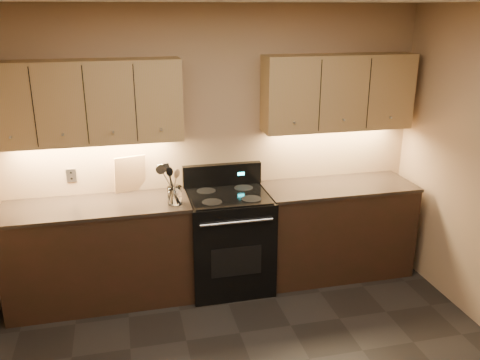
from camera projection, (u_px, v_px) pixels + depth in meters
name	position (u px, v px, depth m)	size (l,w,h in m)	color
wall_back	(213.00, 147.00, 4.81)	(4.00, 0.04, 2.60)	#A57F61
counter_left	(100.00, 253.00, 4.56)	(1.62, 0.62, 0.93)	black
counter_right	(336.00, 229.00, 5.06)	(1.46, 0.62, 0.93)	black
stove	(229.00, 239.00, 4.80)	(0.76, 0.68, 1.14)	black
upper_cab_left	(86.00, 102.00, 4.27)	(1.60, 0.30, 0.70)	#A27A51
upper_cab_right	(338.00, 92.00, 4.77)	(1.44, 0.30, 0.70)	#A27A51
outlet_plate	(71.00, 176.00, 4.58)	(0.09, 0.01, 0.12)	#B2B5BA
utensil_crock	(175.00, 196.00, 4.41)	(0.13, 0.13, 0.16)	white
cutting_board	(130.00, 174.00, 4.66)	(0.28, 0.02, 0.36)	tan
wooden_spoon	(171.00, 187.00, 4.37)	(0.06, 0.06, 0.30)	tan
black_spoon	(172.00, 183.00, 4.40)	(0.06, 0.06, 0.33)	black
black_turner	(177.00, 183.00, 4.37)	(0.08, 0.08, 0.35)	black
steel_spatula	(177.00, 180.00, 4.39)	(0.08, 0.08, 0.40)	silver
steel_skimmer	(179.00, 182.00, 4.37)	(0.09, 0.09, 0.37)	silver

